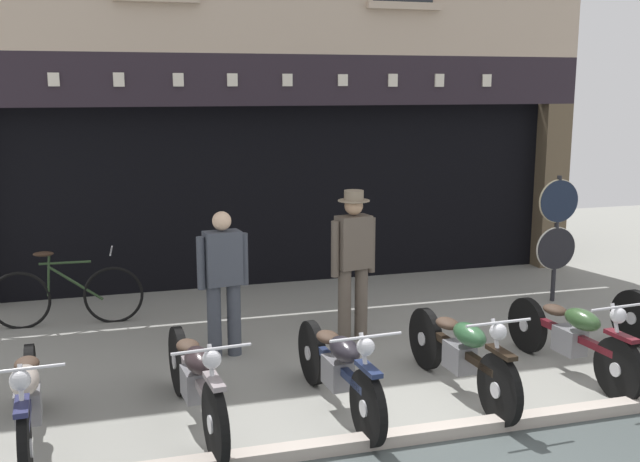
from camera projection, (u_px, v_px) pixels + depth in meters
The scene contains 12 objects.
shop_facade at pixel (260, 158), 12.40m from camera, with size 9.43×4.42×6.23m.
motorcycle_far_left at pixel (27, 399), 5.95m from camera, with size 0.62×2.01×0.91m.
motorcycle_left at pixel (196, 379), 6.33m from camera, with size 0.62×2.08×0.93m.
motorcycle_center_left at pixel (338, 367), 6.61m from camera, with size 0.62×1.99×0.91m.
motorcycle_center at pixel (461, 352), 6.99m from camera, with size 0.62×2.03×0.91m.
motorcycle_center_right at pixel (572, 336), 7.47m from camera, with size 0.62×1.99×0.90m.
salesman_left at pixel (223, 277), 7.91m from camera, with size 0.56×0.27×1.58m.
shopkeeper_center at pixel (353, 258), 8.39m from camera, with size 0.55×0.35×1.73m.
tyre_sign_pole at pixel (557, 227), 9.94m from camera, with size 0.59×0.06×1.71m.
advert_board_near at pixel (186, 170), 10.50m from camera, with size 0.82×0.03×1.08m.
advert_board_far at pixel (119, 178), 10.26m from camera, with size 0.65×0.03×1.01m.
leaning_bicycle at pixel (66, 295), 9.04m from camera, with size 1.80×0.50×0.95m.
Camera 1 is at (-2.49, -5.18, 2.87)m, focal length 41.92 mm.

